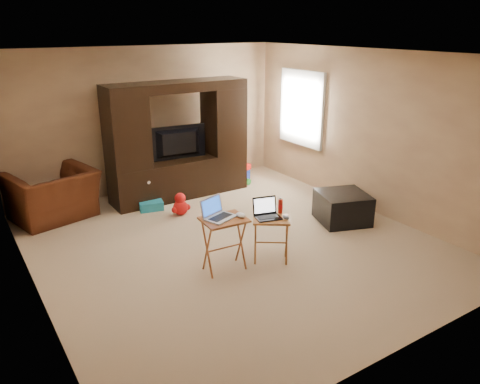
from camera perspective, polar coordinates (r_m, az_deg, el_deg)
floor at (r=6.48m, az=-0.97°, el=-6.16°), size 5.50×5.50×0.00m
ceiling at (r=5.83m, az=-1.11°, el=16.49°), size 5.50×5.50×0.00m
wall_back at (r=8.44m, az=-11.09°, el=8.62°), size 5.00×0.00×5.00m
wall_front at (r=4.10m, az=19.83°, el=-4.25°), size 5.00×0.00×5.00m
wall_left at (r=5.23m, az=-24.98°, el=0.20°), size 0.00×5.50×5.50m
wall_right at (r=7.62m, az=15.25°, el=7.10°), size 0.00×5.50×5.50m
window_pane at (r=8.67m, az=7.61°, el=10.11°), size 0.00×1.20×1.20m
window_frame at (r=8.65m, az=7.51°, el=10.10°), size 0.06×1.14×1.34m
entertainment_center at (r=8.00m, az=-7.52°, el=6.23°), size 2.40×0.61×1.96m
television at (r=7.97m, az=-7.37°, el=5.89°), size 1.00×0.21×0.57m
recliner at (r=7.67m, az=-21.85°, el=-0.36°), size 1.38×1.27×0.76m
child_rocker at (r=7.68m, az=-10.94°, el=-0.25°), size 0.46×0.50×0.50m
plush_toy at (r=7.38m, az=-7.28°, el=-1.43°), size 0.33×0.27×0.36m
push_toy at (r=8.71m, az=-0.57°, el=2.27°), size 0.66×0.56×0.42m
ottoman at (r=7.23m, az=12.39°, el=-1.85°), size 0.89×0.89×0.45m
tray_table_left at (r=5.67m, az=-1.92°, el=-6.40°), size 0.54×0.45×0.67m
tray_table_right at (r=5.90m, az=3.80°, el=-5.80°), size 0.57×0.55×0.58m
laptop_left at (r=5.49m, az=-2.41°, el=-2.08°), size 0.43×0.39×0.24m
laptop_right at (r=5.72m, az=3.45°, el=-2.11°), size 0.36×0.32×0.24m
mouse_left at (r=5.55m, az=0.09°, el=-2.83°), size 0.11×0.15×0.06m
mouse_right at (r=5.76m, az=5.63°, el=-3.08°), size 0.10×0.13×0.05m
water_bottle at (r=5.91m, az=4.95°, el=-1.73°), size 0.06×0.06×0.18m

